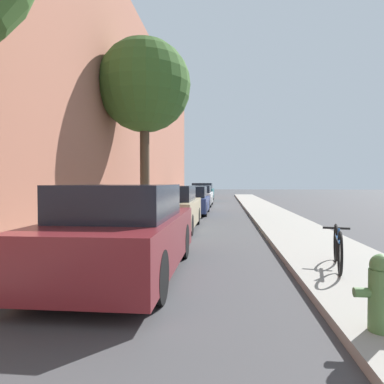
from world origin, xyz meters
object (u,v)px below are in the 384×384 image
object	(u,v)px
parked_car_teal	(203,192)
street_tree_far	(144,86)
parked_car_maroon	(124,232)
parked_car_white	(199,196)
parked_car_navy	(190,201)
bicycle	(338,247)
fire_hydrant	(381,292)
parked_car_champagne	(169,208)

from	to	relation	value
parked_car_teal	street_tree_far	distance (m)	15.26
parked_car_maroon	parked_car_white	size ratio (longest dim) A/B	0.92
parked_car_navy	parked_car_teal	bearing A→B (deg)	90.72
parked_car_navy	bicycle	world-z (taller)	parked_car_navy
parked_car_navy	fire_hydrant	bearing A→B (deg)	-76.44
parked_car_teal	parked_car_champagne	bearing A→B (deg)	-89.85
parked_car_teal	parked_car_white	bearing A→B (deg)	-88.56
fire_hydrant	bicycle	xyz separation A→B (m)	(0.37, 2.42, -0.03)
parked_car_white	street_tree_far	world-z (taller)	street_tree_far
parked_car_white	parked_car_maroon	bearing A→B (deg)	-89.86
parked_car_white	fire_hydrant	bearing A→B (deg)	-80.55
parked_car_maroon	parked_car_champagne	world-z (taller)	parked_car_maroon
parked_car_white	bicycle	bearing A→B (deg)	-77.95
parked_car_maroon	bicycle	distance (m)	3.47
parked_car_white	bicycle	size ratio (longest dim) A/B	2.89
parked_car_maroon	parked_car_navy	distance (m)	10.84
parked_car_navy	fire_hydrant	distance (m)	13.33
fire_hydrant	bicycle	bearing A→B (deg)	81.37
parked_car_teal	parked_car_navy	bearing A→B (deg)	-89.28
parked_car_teal	fire_hydrant	xyz separation A→B (m)	(3.27, -24.91, -0.20)
parked_car_white	bicycle	world-z (taller)	parked_car_white
parked_car_champagne	fire_hydrant	size ratio (longest dim) A/B	5.70
parked_car_maroon	fire_hydrant	world-z (taller)	parked_car_maroon
parked_car_maroon	bicycle	world-z (taller)	parked_car_maroon
parked_car_navy	fire_hydrant	xyz separation A→B (m)	(3.12, -12.96, -0.13)
parked_car_maroon	parked_car_champagne	bearing A→B (deg)	91.58
parked_car_white	parked_car_teal	size ratio (longest dim) A/B	1.08
parked_car_champagne	parked_car_teal	bearing A→B (deg)	90.15
parked_car_champagne	street_tree_far	distance (m)	5.69
parked_car_champagne	bicycle	world-z (taller)	parked_car_champagne
street_tree_far	bicycle	distance (m)	10.69
parked_car_champagne	parked_car_white	distance (m)	11.13
parked_car_champagne	parked_car_teal	world-z (taller)	parked_car_teal
bicycle	parked_car_teal	bearing A→B (deg)	112.87
parked_car_teal	bicycle	distance (m)	22.79
parked_car_navy	parked_car_maroon	bearing A→B (deg)	-89.76
street_tree_far	fire_hydrant	size ratio (longest dim) A/B	9.87
street_tree_far	bicycle	bearing A→B (deg)	-57.77
parked_car_champagne	street_tree_far	xyz separation A→B (m)	(-1.47, 2.84, 4.71)
parked_car_teal	fire_hydrant	bearing A→B (deg)	-82.51
fire_hydrant	parked_car_white	bearing A→B (deg)	99.45
parked_car_maroon	bicycle	size ratio (longest dim) A/B	2.65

